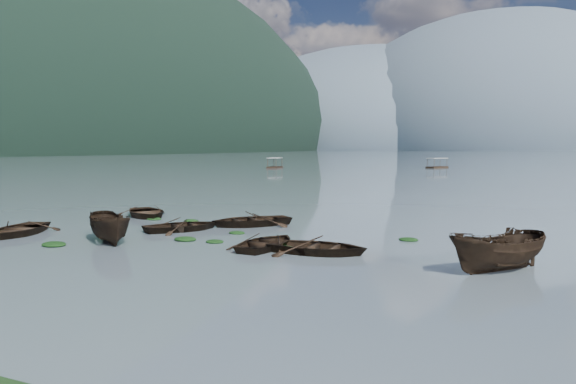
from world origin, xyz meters
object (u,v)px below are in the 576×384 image
at_px(rowboat_3, 268,248).
at_px(pontoon_left, 275,168).
at_px(pontoon_centre, 437,168).
at_px(rowboat_0, 20,234).

relative_size(rowboat_3, pontoon_left, 0.73).
distance_m(pontoon_left, pontoon_centre, 36.23).
bearing_deg(pontoon_left, rowboat_3, -74.38).
bearing_deg(rowboat_0, pontoon_centre, 65.33).
distance_m(rowboat_0, pontoon_centre, 106.62).
xyz_separation_m(rowboat_0, rowboat_3, (13.95, 2.13, 0.00)).
height_order(pontoon_left, pontoon_centre, pontoon_left).
xyz_separation_m(pontoon_left, pontoon_centre, (32.46, 16.09, 0.00)).
bearing_deg(pontoon_centre, rowboat_0, -65.79).
relative_size(rowboat_0, pontoon_left, 0.81).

